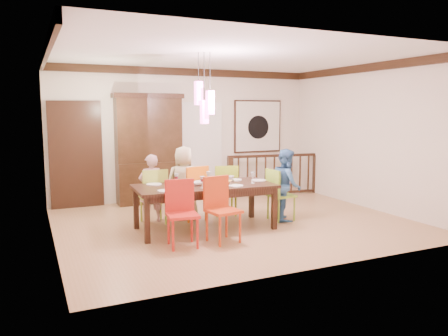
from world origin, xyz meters
name	(u,v)px	position (x,y,z in m)	size (l,w,h in m)	color
floor	(235,222)	(0.00, 0.00, 0.00)	(6.00, 6.00, 0.00)	#AC8153
ceiling	(235,55)	(0.00, 0.00, 2.90)	(6.00, 6.00, 0.00)	white
wall_back	(187,134)	(0.00, 2.50, 1.45)	(6.00, 6.00, 0.00)	beige
wall_left	(49,147)	(-3.00, 0.00, 1.45)	(5.00, 5.00, 0.00)	beige
wall_right	(369,137)	(3.00, 0.00, 1.45)	(5.00, 5.00, 0.00)	beige
crown_molding	(235,60)	(0.00, 0.00, 2.82)	(6.00, 5.00, 0.16)	black
panel_door	(76,156)	(-2.40, 2.45, 1.05)	(1.04, 0.07, 2.24)	black
white_doorway	(202,151)	(0.35, 2.46, 1.05)	(0.97, 0.05, 2.22)	silver
painting	(258,126)	(1.80, 2.46, 1.60)	(1.25, 0.06, 1.25)	black
pendant_cluster	(204,102)	(-0.64, -0.18, 2.11)	(0.27, 0.21, 1.14)	#FF4CB4
dining_table	(205,189)	(-0.64, -0.18, 0.67)	(2.34, 1.15, 0.75)	black
chair_far_left	(153,192)	(-1.32, 0.55, 0.56)	(0.45, 0.45, 0.97)	#A0C13B
chair_far_mid	(192,189)	(-0.62, 0.52, 0.57)	(0.53, 0.53, 0.99)	#D8630C
chair_far_right	(225,186)	(0.08, 0.61, 0.55)	(0.53, 0.53, 0.96)	#8BAD1F
chair_near_left	(182,209)	(-1.30, -0.95, 0.55)	(0.49, 0.49, 0.97)	red
chair_near_mid	(223,205)	(-0.66, -0.98, 0.56)	(0.51, 0.51, 0.98)	#BD3A13
chair_end_right	(281,191)	(0.85, -0.17, 0.53)	(0.44, 0.44, 0.93)	#88B731
china_hutch	(149,149)	(-0.93, 2.30, 1.17)	(1.48, 0.46, 2.33)	black
balustrade	(274,174)	(1.97, 1.95, 0.50)	(2.31, 0.40, 0.96)	black
person_far_left	(151,188)	(-1.33, 0.64, 0.61)	(0.44, 0.29, 1.21)	#D29FA4
person_far_mid	(184,183)	(-0.72, 0.64, 0.67)	(0.65, 0.43, 1.34)	beige
person_end_right	(286,185)	(0.93, -0.23, 0.65)	(0.63, 0.49, 1.30)	teal
serving_bowl	(220,183)	(-0.43, -0.33, 0.79)	(0.34, 0.34, 0.08)	gold
small_bowl	(197,184)	(-0.78, -0.19, 0.78)	(0.18, 0.18, 0.06)	white
cup_left	(179,185)	(-1.15, -0.36, 0.80)	(0.13, 0.13, 0.10)	silver
cup_right	(231,179)	(-0.09, -0.04, 0.80)	(0.10, 0.10, 0.10)	silver
plate_far_left	(154,184)	(-1.41, 0.17, 0.76)	(0.26, 0.26, 0.01)	white
plate_far_mid	(202,181)	(-0.57, 0.12, 0.76)	(0.26, 0.26, 0.01)	white
plate_far_right	(235,180)	(0.02, 0.06, 0.76)	(0.26, 0.26, 0.01)	white
plate_near_left	(166,191)	(-1.40, -0.49, 0.76)	(0.26, 0.26, 0.01)	white
plate_near_mid	(235,186)	(-0.24, -0.51, 0.76)	(0.26, 0.26, 0.01)	white
plate_end_right	(259,180)	(0.38, -0.17, 0.76)	(0.26, 0.26, 0.01)	white
wine_glass_a	(176,179)	(-1.07, -0.01, 0.84)	(0.08, 0.08, 0.19)	#590C19
wine_glass_b	(208,177)	(-0.51, -0.01, 0.84)	(0.08, 0.08, 0.19)	silver
wine_glass_c	(202,182)	(-0.79, -0.45, 0.84)	(0.08, 0.08, 0.19)	#590C19
wine_glass_d	(253,178)	(0.16, -0.38, 0.84)	(0.08, 0.08, 0.19)	silver
napkin	(211,188)	(-0.67, -0.52, 0.76)	(0.18, 0.14, 0.01)	#D83359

